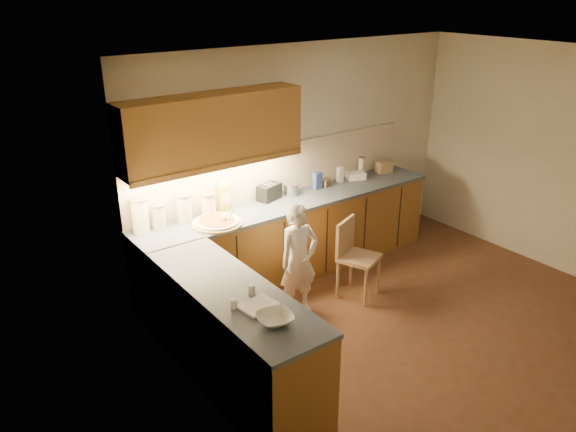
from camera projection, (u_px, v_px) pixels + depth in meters
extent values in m
plane|color=#522F1C|center=(422.00, 326.00, 5.64)|extent=(4.50, 4.50, 0.00)
cube|color=beige|center=(302.00, 156.00, 6.63)|extent=(4.50, 0.04, 2.60)
cube|color=beige|center=(222.00, 277.00, 3.91)|extent=(0.04, 4.00, 2.60)
cube|color=beige|center=(567.00, 163.00, 6.37)|extent=(0.04, 4.00, 2.60)
cube|color=white|center=(452.00, 61.00, 4.64)|extent=(4.50, 4.00, 0.04)
cube|color=olive|center=(292.00, 239.00, 6.53)|extent=(3.75, 0.60, 0.88)
cube|color=olive|center=(234.00, 338.00, 4.71)|extent=(0.60, 2.00, 0.88)
cube|color=#414E5D|center=(292.00, 202.00, 6.36)|extent=(3.77, 0.62, 0.04)
cube|color=#414E5D|center=(232.00, 291.00, 4.53)|extent=(0.62, 2.02, 0.04)
cube|color=black|center=(185.00, 288.00, 5.48)|extent=(0.02, 0.01, 0.80)
cube|color=black|center=(238.00, 271.00, 5.80)|extent=(0.02, 0.01, 0.80)
cube|color=black|center=(285.00, 255.00, 6.13)|extent=(0.02, 0.01, 0.80)
cube|color=black|center=(327.00, 242.00, 6.46)|extent=(0.02, 0.01, 0.80)
cube|color=black|center=(365.00, 229.00, 6.79)|extent=(0.02, 0.01, 0.80)
cube|color=black|center=(399.00, 218.00, 7.11)|extent=(0.02, 0.01, 0.80)
cube|color=beige|center=(277.00, 170.00, 6.45)|extent=(3.75, 0.02, 0.58)
cube|color=olive|center=(213.00, 129.00, 5.59)|extent=(1.95, 0.35, 0.70)
cube|color=olive|center=(223.00, 167.00, 5.60)|extent=(1.95, 0.02, 0.06)
cylinder|color=tan|center=(217.00, 223.00, 5.72)|extent=(0.52, 0.52, 0.02)
cylinder|color=beige|center=(217.00, 221.00, 5.71)|extent=(0.46, 0.46, 0.02)
cylinder|color=#BA4718|center=(217.00, 220.00, 5.70)|extent=(0.37, 0.37, 0.01)
sphere|color=white|center=(224.00, 218.00, 5.70)|extent=(0.07, 0.07, 0.07)
cylinder|color=white|center=(231.00, 216.00, 5.66)|extent=(0.03, 0.12, 0.21)
imported|color=white|center=(299.00, 261.00, 5.66)|extent=(0.46, 0.32, 1.21)
cylinder|color=tan|center=(366.00, 288.00, 5.92)|extent=(0.03, 0.03, 0.44)
cylinder|color=tan|center=(378.00, 275.00, 6.18)|extent=(0.03, 0.03, 0.44)
cylinder|color=tan|center=(338.00, 280.00, 6.08)|extent=(0.03, 0.03, 0.44)
cylinder|color=tan|center=(351.00, 268.00, 6.34)|extent=(0.03, 0.03, 0.44)
cube|color=tan|center=(359.00, 258.00, 6.04)|extent=(0.51, 0.51, 0.04)
cube|color=tan|center=(345.00, 236.00, 6.04)|extent=(0.37, 0.18, 0.39)
imported|color=silver|center=(275.00, 319.00, 4.06)|extent=(0.31, 0.31, 0.07)
cylinder|color=white|center=(140.00, 216.00, 5.49)|extent=(0.16, 0.16, 0.33)
cylinder|color=tan|center=(138.00, 200.00, 5.42)|extent=(0.18, 0.18, 0.02)
cylinder|color=beige|center=(159.00, 217.00, 5.58)|extent=(0.14, 0.14, 0.24)
cylinder|color=gray|center=(158.00, 205.00, 5.53)|extent=(0.15, 0.15, 0.02)
cylinder|color=silver|center=(184.00, 209.00, 5.72)|extent=(0.15, 0.15, 0.28)
cylinder|color=tan|center=(183.00, 195.00, 5.66)|extent=(0.16, 0.16, 0.02)
cylinder|color=white|center=(208.00, 206.00, 5.86)|extent=(0.15, 0.15, 0.24)
cylinder|color=gray|center=(208.00, 194.00, 5.81)|extent=(0.16, 0.16, 0.02)
cube|color=gold|center=(223.00, 198.00, 6.02)|extent=(0.13, 0.11, 0.29)
cube|color=white|center=(223.00, 183.00, 5.95)|extent=(0.08, 0.07, 0.05)
cube|color=black|center=(269.00, 192.00, 6.34)|extent=(0.32, 0.24, 0.18)
cube|color=silver|center=(267.00, 185.00, 6.28)|extent=(0.06, 0.12, 0.00)
cube|color=silver|center=(271.00, 183.00, 6.33)|extent=(0.06, 0.12, 0.00)
cylinder|color=#A5A5AA|center=(291.00, 190.00, 6.48)|extent=(0.17, 0.17, 0.13)
cylinder|color=#A5A5AA|center=(291.00, 184.00, 6.46)|extent=(0.18, 0.18, 0.01)
cube|color=#364FA3|center=(317.00, 181.00, 6.67)|extent=(0.10, 0.07, 0.20)
cube|color=#9A7253|center=(325.00, 182.00, 6.77)|extent=(0.15, 0.13, 0.09)
cube|color=silver|center=(340.00, 175.00, 6.88)|extent=(0.08, 0.08, 0.19)
cube|color=white|center=(356.00, 176.00, 7.02)|extent=(0.26, 0.22, 0.09)
cylinder|color=silver|center=(361.00, 167.00, 7.11)|extent=(0.07, 0.07, 0.23)
cylinder|color=gray|center=(362.00, 158.00, 7.06)|extent=(0.08, 0.08, 0.02)
cube|color=#A48658|center=(384.00, 167.00, 7.25)|extent=(0.22, 0.19, 0.15)
cube|color=white|center=(258.00, 306.00, 4.27)|extent=(0.30, 0.25, 0.02)
cylinder|color=silver|center=(234.00, 304.00, 4.24)|extent=(0.07, 0.07, 0.07)
cylinder|color=silver|center=(252.00, 289.00, 4.44)|extent=(0.07, 0.07, 0.08)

